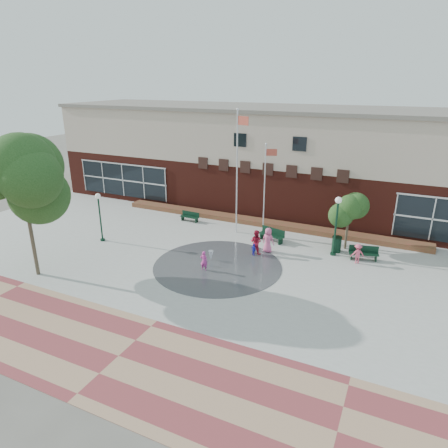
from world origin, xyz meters
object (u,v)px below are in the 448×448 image
at_px(flagpole_right, 265,186).
at_px(trash_can, 337,244).
at_px(bench_left, 190,218).
at_px(child_splash, 204,261).
at_px(flagpole_left, 238,167).
at_px(tree_big_left, 22,182).

relative_size(flagpole_right, trash_can, 6.30).
xyz_separation_m(flagpole_right, bench_left, (-6.90, 0.56, -3.75)).
xyz_separation_m(bench_left, child_splash, (5.48, -7.74, 0.40)).
distance_m(flagpole_left, child_splash, 8.48).
bearing_deg(flagpole_left, bench_left, -170.66).
xyz_separation_m(flagpole_left, flagpole_right, (2.19, 0.14, -1.30)).
distance_m(flagpole_right, tree_big_left, 16.19).
distance_m(trash_can, tree_big_left, 20.61).
relative_size(trash_can, child_splash, 0.85).
distance_m(flagpole_left, trash_can, 9.20).
height_order(flagpole_right, child_splash, flagpole_right).
xyz_separation_m(flagpole_left, tree_big_left, (-8.41, -11.94, 0.64)).
bearing_deg(flagpole_left, tree_big_left, -107.41).
bearing_deg(flagpole_left, flagpole_right, 21.39).
xyz_separation_m(trash_can, tree_big_left, (-16.27, -11.45, 5.38)).
bearing_deg(bench_left, trash_can, -3.33).
bearing_deg(flagpole_left, child_splash, -65.98).
bearing_deg(tree_big_left, child_splash, 28.04).
distance_m(flagpole_right, child_splash, 8.06).
bearing_deg(child_splash, tree_big_left, 25.05).
xyz_separation_m(bench_left, tree_big_left, (-3.70, -12.63, 5.69)).
relative_size(trash_can, tree_big_left, 0.14).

